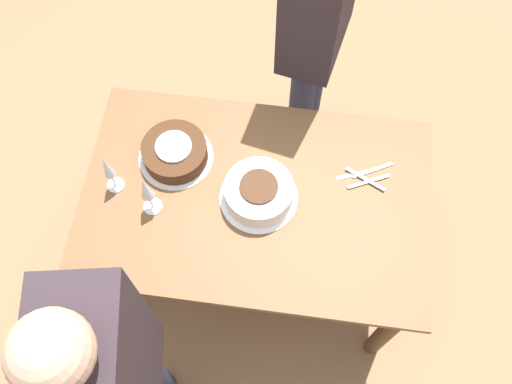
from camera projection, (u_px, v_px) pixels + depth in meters
name	position (u px, v px, depth m)	size (l,w,h in m)	color
ground_plane	(256.00, 260.00, 2.82)	(12.00, 12.00, 0.00)	#8E6B47
dining_table	(256.00, 211.00, 2.26)	(1.32, 0.84, 0.74)	brown
cake_center_white	(259.00, 191.00, 2.10)	(0.30, 0.30, 0.11)	white
cake_front_chocolate	(175.00, 152.00, 2.18)	(0.29, 0.29, 0.09)	white
wine_glass_near	(108.00, 169.00, 2.05)	(0.07, 0.07, 0.21)	silver
wine_glass_far	(146.00, 190.00, 2.00)	(0.07, 0.07, 0.22)	silver
fork_pile	(366.00, 176.00, 2.18)	(0.21, 0.14, 0.01)	silver
person_cutting	(319.00, 8.00, 2.17)	(0.29, 0.44, 1.70)	#2D334C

